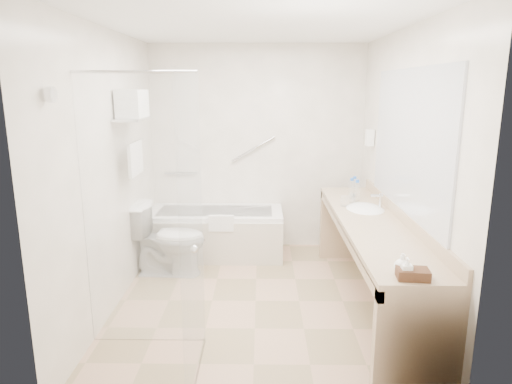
{
  "coord_description": "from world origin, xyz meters",
  "views": [
    {
      "loc": [
        0.05,
        -4.01,
        2.0
      ],
      "look_at": [
        0.0,
        0.3,
        1.0
      ],
      "focal_mm": 32.0,
      "sensor_mm": 36.0,
      "label": 1
    }
  ],
  "objects_px": {
    "vanity_counter": "(370,243)",
    "water_bottle_left": "(354,187)",
    "bathtub": "(216,233)",
    "toilet": "(169,239)",
    "amenity_basket": "(413,274)"
  },
  "relations": [
    {
      "from": "vanity_counter",
      "to": "water_bottle_left",
      "type": "xyz_separation_m",
      "value": [
        0.02,
        0.91,
        0.31
      ]
    },
    {
      "from": "bathtub",
      "to": "water_bottle_left",
      "type": "bearing_deg",
      "value": -17.31
    },
    {
      "from": "vanity_counter",
      "to": "toilet",
      "type": "distance_m",
      "value": 2.15
    },
    {
      "from": "amenity_basket",
      "to": "water_bottle_left",
      "type": "distance_m",
      "value": 2.16
    },
    {
      "from": "toilet",
      "to": "amenity_basket",
      "type": "bearing_deg",
      "value": -134.02
    },
    {
      "from": "bathtub",
      "to": "water_bottle_left",
      "type": "xyz_separation_m",
      "value": [
        1.55,
        -0.48,
        0.67
      ]
    },
    {
      "from": "toilet",
      "to": "water_bottle_left",
      "type": "relative_size",
      "value": 3.64
    },
    {
      "from": "bathtub",
      "to": "vanity_counter",
      "type": "relative_size",
      "value": 0.59
    },
    {
      "from": "toilet",
      "to": "amenity_basket",
      "type": "height_order",
      "value": "amenity_basket"
    },
    {
      "from": "bathtub",
      "to": "vanity_counter",
      "type": "bearing_deg",
      "value": -42.35
    },
    {
      "from": "bathtub",
      "to": "vanity_counter",
      "type": "xyz_separation_m",
      "value": [
        1.52,
        -1.39,
        0.36
      ]
    },
    {
      "from": "amenity_basket",
      "to": "water_bottle_left",
      "type": "relative_size",
      "value": 0.88
    },
    {
      "from": "bathtub",
      "to": "toilet",
      "type": "relative_size",
      "value": 2.01
    },
    {
      "from": "vanity_counter",
      "to": "toilet",
      "type": "bearing_deg",
      "value": 157.71
    },
    {
      "from": "bathtub",
      "to": "toilet",
      "type": "xyz_separation_m",
      "value": [
        -0.45,
        -0.58,
        0.11
      ]
    }
  ]
}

